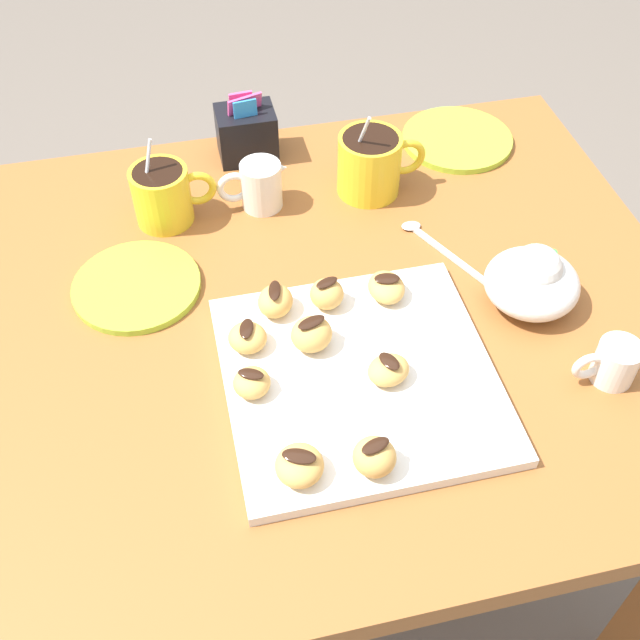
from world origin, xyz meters
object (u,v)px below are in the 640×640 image
(cream_pitcher_white, at_px, (260,184))
(beignet_8, at_px, (374,457))
(sugar_caddy, at_px, (246,133))
(dining_table, at_px, (301,370))
(beignet_4, at_px, (252,383))
(saucer_lime_left, at_px, (137,286))
(saucer_lime_right, at_px, (457,139))
(chocolate_sauce_pitcher, at_px, (615,361))
(ice_cream_bowl, at_px, (533,280))
(beignet_3, at_px, (327,294))
(coffee_mug_yellow_left, at_px, (163,194))
(beignet_2, at_px, (299,465))
(beignet_5, at_px, (386,287))
(beignet_6, at_px, (275,301))
(pastry_plate_square, at_px, (359,377))
(coffee_mug_yellow_right, at_px, (371,163))
(beignet_7, at_px, (312,334))
(beignet_0, at_px, (388,370))
(beignet_1, at_px, (247,338))

(cream_pitcher_white, distance_m, beignet_8, 0.48)
(sugar_caddy, bearing_deg, dining_table, -88.34)
(dining_table, height_order, beignet_4, beignet_4)
(saucer_lime_left, relative_size, saucer_lime_right, 0.96)
(chocolate_sauce_pitcher, distance_m, beignet_8, 0.32)
(ice_cream_bowl, bearing_deg, beignet_3, 171.51)
(saucer_lime_left, distance_m, beignet_8, 0.42)
(coffee_mug_yellow_left, xyz_separation_m, beignet_2, (0.10, -0.47, -0.01))
(saucer_lime_right, bearing_deg, beignet_5, -123.54)
(beignet_4, bearing_deg, cream_pitcher_white, 78.61)
(sugar_caddy, bearing_deg, cream_pitcher_white, -90.51)
(chocolate_sauce_pitcher, distance_m, beignet_6, 0.42)
(dining_table, distance_m, chocolate_sauce_pitcher, 0.42)
(cream_pitcher_white, xyz_separation_m, beignet_5, (0.12, -0.24, -0.01))
(dining_table, xyz_separation_m, sugar_caddy, (-0.01, 0.35, 0.16))
(beignet_4, bearing_deg, saucer_lime_left, 119.60)
(ice_cream_bowl, bearing_deg, dining_table, 170.55)
(chocolate_sauce_pitcher, height_order, beignet_5, chocolate_sauce_pitcher)
(saucer_lime_right, height_order, beignet_4, beignet_4)
(cream_pitcher_white, distance_m, beignet_4, 0.36)
(beignet_4, bearing_deg, beignet_6, 67.16)
(ice_cream_bowl, distance_m, beignet_6, 0.33)
(pastry_plate_square, bearing_deg, coffee_mug_yellow_right, 72.84)
(cream_pitcher_white, xyz_separation_m, beignet_6, (-0.02, -0.23, -0.01))
(pastry_plate_square, bearing_deg, beignet_3, 95.89)
(coffee_mug_yellow_right, height_order, chocolate_sauce_pitcher, coffee_mug_yellow_right)
(pastry_plate_square, height_order, beignet_2, beignet_2)
(coffee_mug_yellow_right, height_order, beignet_5, coffee_mug_yellow_right)
(beignet_7, bearing_deg, beignet_6, 116.24)
(coffee_mug_yellow_left, height_order, beignet_0, coffee_mug_yellow_left)
(cream_pitcher_white, bearing_deg, ice_cream_bowl, -41.77)
(beignet_0, xyz_separation_m, beignet_5, (0.04, 0.13, -0.00))
(beignet_1, relative_size, beignet_8, 1.01)
(coffee_mug_yellow_right, distance_m, beignet_0, 0.38)
(dining_table, height_order, coffee_mug_yellow_left, coffee_mug_yellow_left)
(saucer_lime_left, xyz_separation_m, beignet_2, (0.15, -0.34, 0.03))
(saucer_lime_right, bearing_deg, beignet_7, -130.26)
(saucer_lime_right, distance_m, beignet_7, 0.51)
(cream_pitcher_white, distance_m, beignet_3, 0.24)
(beignet_5, bearing_deg, saucer_lime_left, 162.39)
(ice_cream_bowl, height_order, beignet_3, ice_cream_bowl)
(coffee_mug_yellow_right, distance_m, beignet_6, 0.30)
(sugar_caddy, xyz_separation_m, beignet_1, (-0.07, -0.41, -0.01))
(coffee_mug_yellow_right, distance_m, beignet_8, 0.50)
(ice_cream_bowl, height_order, beignet_2, ice_cream_bowl)
(coffee_mug_yellow_left, bearing_deg, saucer_lime_left, -111.41)
(saucer_lime_left, bearing_deg, beignet_8, -56.11)
(chocolate_sauce_pitcher, bearing_deg, pastry_plate_square, 168.50)
(saucer_lime_right, height_order, beignet_5, beignet_5)
(ice_cream_bowl, distance_m, beignet_4, 0.39)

